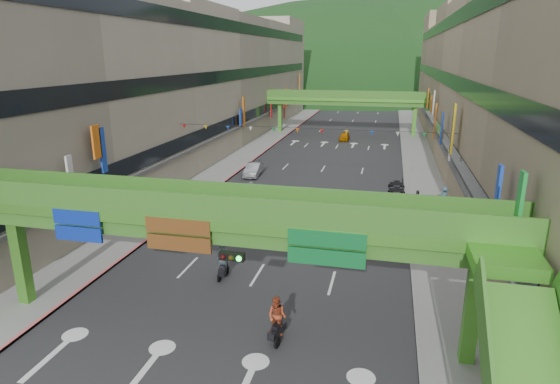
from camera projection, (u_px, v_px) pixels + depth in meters
name	position (u px, v px, depth m)	size (l,w,h in m)	color
road_slab	(334.00, 152.00, 63.62)	(18.00, 140.00, 0.02)	#28282B
sidewalk_left	(256.00, 148.00, 66.01)	(4.00, 140.00, 0.15)	gray
sidewalk_right	(417.00, 155.00, 61.20)	(4.00, 140.00, 0.15)	gray
curb_left	(269.00, 148.00, 65.59)	(0.20, 140.00, 0.18)	#CC5959
curb_right	(402.00, 155.00, 61.61)	(0.20, 140.00, 0.18)	gray
building_row_left	(200.00, 79.00, 65.09)	(12.80, 95.00, 19.00)	#9E937F
building_row_right	(491.00, 83.00, 56.81)	(12.80, 95.00, 19.00)	gray
overpass_near	(235.00, 236.00, 20.28)	(28.00, 12.27, 7.10)	#4C9E2D
overpass_far	(346.00, 102.00, 76.11)	(28.00, 2.20, 7.10)	#4C9E2D
hill_left	(329.00, 91.00, 169.64)	(168.00, 140.00, 112.00)	#1C4419
hill_right	(439.00, 89.00, 179.57)	(208.00, 176.00, 128.00)	#1C4419
bunting_string	(310.00, 131.00, 43.26)	(26.00, 0.36, 0.47)	black
scooter_rider_near	(223.00, 261.00, 27.52)	(0.74, 1.60, 2.21)	black
scooter_rider_mid	(277.00, 319.00, 21.35)	(1.06, 1.58, 2.23)	black
scooter_rider_left	(232.00, 210.00, 36.47)	(1.08, 1.60, 2.13)	gray
scooter_rider_far	(251.00, 193.00, 41.00)	(0.88, 1.60, 2.12)	maroon
parked_scooter_row	(397.00, 193.00, 43.00)	(1.60, 7.17, 1.08)	black
car_silver	(253.00, 170.00, 50.94)	(1.47, 4.21, 1.39)	#9E9FA6
car_yellow	(344.00, 136.00, 72.11)	(1.44, 3.58, 1.22)	#C97202
pedestrian_red	(449.00, 210.00, 36.95)	(0.91, 0.71, 1.88)	red
pedestrian_dark	(417.00, 203.00, 38.86)	(1.09, 0.45, 1.86)	#222129
pedestrian_blue	(444.00, 198.00, 40.33)	(0.80, 0.51, 1.71)	#324E5F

